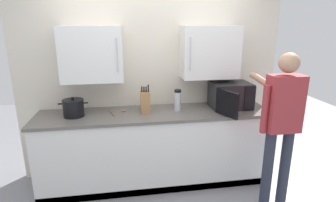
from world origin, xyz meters
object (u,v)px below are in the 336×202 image
at_px(wooden_spoon, 118,112).
at_px(person_figure, 281,120).
at_px(stock_pot, 73,108).
at_px(microwave_oven, 229,96).
at_px(knife_block, 145,102).
at_px(thermos_flask, 178,100).

relative_size(wooden_spoon, person_figure, 0.13).
relative_size(stock_pot, wooden_spoon, 1.46).
bearing_deg(microwave_oven, wooden_spoon, 178.63).
relative_size(microwave_oven, person_figure, 0.41).
height_order(stock_pot, knife_block, knife_block).
bearing_deg(wooden_spoon, microwave_oven, -1.37).
height_order(thermos_flask, knife_block, knife_block).
height_order(microwave_oven, wooden_spoon, microwave_oven).
bearing_deg(wooden_spoon, thermos_flask, -4.02).
height_order(microwave_oven, thermos_flask, microwave_oven).
xyz_separation_m(microwave_oven, stock_pot, (-1.90, -0.03, -0.06)).
xyz_separation_m(stock_pot, knife_block, (0.83, 0.01, 0.03)).
xyz_separation_m(thermos_flask, knife_block, (-0.40, 0.00, -0.00)).
xyz_separation_m(thermos_flask, stock_pot, (-1.23, -0.01, -0.03)).
relative_size(knife_block, wooden_spoon, 1.51).
xyz_separation_m(stock_pot, person_figure, (2.17, -0.74, -0.01)).
height_order(knife_block, wooden_spoon, knife_block).
distance_m(knife_block, wooden_spoon, 0.36).
distance_m(microwave_oven, thermos_flask, 0.67).
height_order(wooden_spoon, person_figure, person_figure).
bearing_deg(knife_block, stock_pot, -179.09).
height_order(thermos_flask, stock_pot, thermos_flask).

